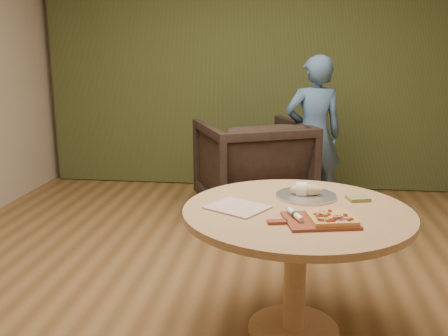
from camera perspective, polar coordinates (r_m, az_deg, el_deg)
room_shell at (r=2.95m, az=-0.58°, el=9.52°), size 5.04×6.04×2.84m
curtain at (r=5.83m, az=3.36°, el=11.52°), size 4.80×0.14×2.78m
pedestal_table at (r=2.82m, az=8.29°, el=-7.36°), size 1.26×1.26×0.75m
pizza_paddle at (r=2.58m, az=10.68°, el=-5.93°), size 0.47×0.35×0.01m
flatbread_pizza at (r=2.58m, az=12.15°, el=-5.58°), size 0.26×0.26×0.04m
cutlery_roll at (r=2.58m, az=8.14°, el=-5.28°), size 0.09×0.19×0.03m
newspaper at (r=2.75m, az=1.52°, el=-4.53°), size 0.39×0.37×0.01m
serving_tray at (r=2.99m, az=9.35°, el=-3.15°), size 0.36×0.36×0.02m
bread_roll at (r=2.98m, az=9.21°, el=-2.47°), size 0.19×0.09×0.09m
green_packet at (r=2.99m, az=15.04°, el=-3.37°), size 0.14×0.13×0.02m
armchair at (r=4.96m, az=3.32°, el=0.76°), size 1.28×1.25×1.02m
person_standing at (r=4.96m, az=10.20°, el=3.69°), size 0.63×0.48×1.55m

